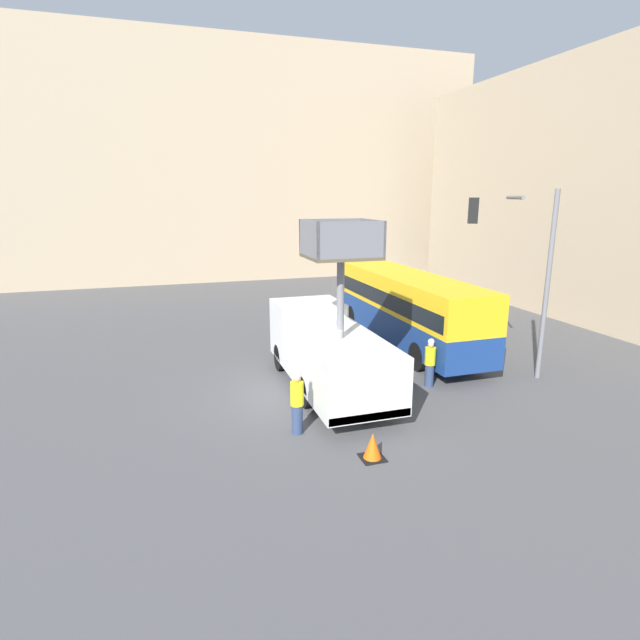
% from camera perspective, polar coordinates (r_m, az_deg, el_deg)
% --- Properties ---
extents(ground_plane, '(120.00, 120.00, 0.00)m').
position_cam_1_polar(ground_plane, '(16.98, -2.42, -8.90)').
color(ground_plane, '#4C4C4F').
extents(building_backdrop_far, '(44.00, 10.00, 18.06)m').
position_cam_1_polar(building_backdrop_far, '(44.69, -12.98, 16.77)').
color(building_backdrop_far, tan).
rests_on(building_backdrop_far, ground_plane).
extents(utility_truck, '(2.53, 7.35, 5.90)m').
position_cam_1_polar(utility_truck, '(17.24, 0.86, -3.24)').
color(utility_truck, silver).
rests_on(utility_truck, ground_plane).
extents(city_bus, '(2.45, 11.21, 3.24)m').
position_cam_1_polar(city_bus, '(22.84, 9.53, 1.95)').
color(city_bus, navy).
rests_on(city_bus, ground_plane).
extents(traffic_light_pole, '(2.74, 2.49, 6.85)m').
position_cam_1_polar(traffic_light_pole, '(19.28, 22.21, 6.81)').
color(traffic_light_pole, slate).
rests_on(traffic_light_pole, ground_plane).
extents(road_worker_near_truck, '(0.38, 0.38, 1.90)m').
position_cam_1_polar(road_worker_near_truck, '(14.27, -2.64, -9.33)').
color(road_worker_near_truck, navy).
rests_on(road_worker_near_truck, ground_plane).
extents(road_worker_directing, '(0.38, 0.38, 1.76)m').
position_cam_1_polar(road_worker_directing, '(18.12, 12.46, -4.78)').
color(road_worker_directing, navy).
rests_on(road_worker_directing, ground_plane).
extents(traffic_cone_near_truck, '(0.62, 0.62, 0.71)m').
position_cam_1_polar(traffic_cone_near_truck, '(13.31, 6.03, -14.20)').
color(traffic_cone_near_truck, black).
rests_on(traffic_cone_near_truck, ground_plane).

